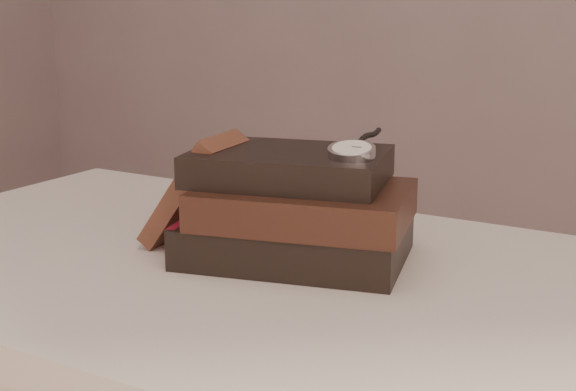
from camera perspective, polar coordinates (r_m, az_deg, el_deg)
The scene contains 5 objects.
table at distance 0.96m, azimuth -3.92°, elevation -9.81°, with size 1.00×0.60×0.75m.
book_stack at distance 0.91m, azimuth 0.63°, elevation -1.04°, with size 0.29×0.23×0.13m.
journal at distance 0.97m, azimuth -6.88°, elevation 0.47°, with size 0.02×0.10×0.16m, color #3C1F17.
pocket_watch at distance 0.87m, azimuth 4.76°, elevation 3.34°, with size 0.06×0.16×0.02m.
eyeglasses at distance 1.01m, azimuth -2.99°, elevation 1.26°, with size 0.13×0.14×0.05m.
Camera 1 is at (0.50, -0.38, 1.05)m, focal length 48.98 mm.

